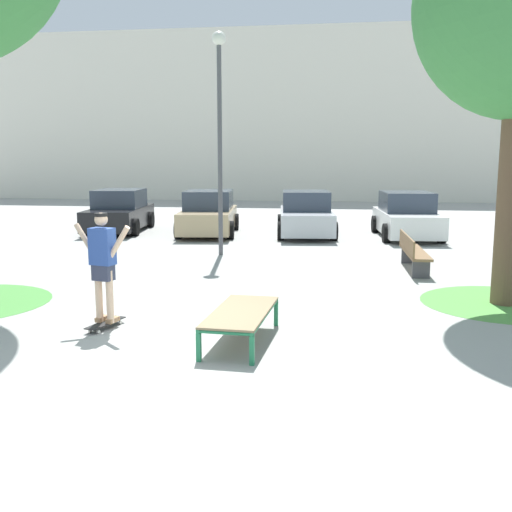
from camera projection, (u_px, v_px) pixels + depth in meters
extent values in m
plane|color=#999993|center=(182.00, 345.00, 8.33)|extent=(120.00, 120.00, 0.00)
cube|color=silver|center=(260.00, 117.00, 38.19)|extent=(38.90, 4.00, 10.44)
cube|color=#237A4C|center=(233.00, 312.00, 9.40)|extent=(0.06, 0.06, 0.38)
cube|color=#237A4C|center=(276.00, 314.00, 9.26)|extent=(0.06, 0.06, 0.38)
cube|color=#237A4C|center=(199.00, 347.00, 7.62)|extent=(0.06, 0.06, 0.38)
cube|color=#237A4C|center=(252.00, 351.00, 7.48)|extent=(0.06, 0.06, 0.38)
cylinder|color=#237A4C|center=(217.00, 313.00, 8.48)|extent=(0.16, 1.90, 0.05)
cylinder|color=#237A4C|center=(265.00, 316.00, 8.34)|extent=(0.16, 1.90, 0.05)
cylinder|color=#237A4C|center=(254.00, 299.00, 9.30)|extent=(0.76, 0.09, 0.05)
cylinder|color=#237A4C|center=(225.00, 333.00, 7.52)|extent=(0.76, 0.09, 0.05)
cube|color=#847051|center=(241.00, 312.00, 8.40)|extent=(0.87, 1.94, 0.03)
cube|color=black|center=(105.00, 323.00, 9.15)|extent=(0.39, 0.82, 0.02)
cylinder|color=silver|center=(112.00, 321.00, 9.44)|extent=(0.04, 0.06, 0.06)
cylinder|color=silver|center=(120.00, 322.00, 9.39)|extent=(0.04, 0.06, 0.06)
cylinder|color=silver|center=(90.00, 331.00, 8.93)|extent=(0.04, 0.06, 0.06)
cylinder|color=silver|center=(98.00, 332.00, 8.87)|extent=(0.04, 0.06, 0.06)
cylinder|color=beige|center=(99.00, 296.00, 9.12)|extent=(0.11, 0.11, 0.82)
cube|color=#99704C|center=(102.00, 319.00, 9.22)|extent=(0.16, 0.26, 0.07)
cylinder|color=beige|center=(110.00, 297.00, 9.04)|extent=(0.11, 0.11, 0.82)
cube|color=#99704C|center=(113.00, 320.00, 9.15)|extent=(0.16, 0.26, 0.07)
cube|color=#33384C|center=(103.00, 272.00, 9.02)|extent=(0.34, 0.27, 0.24)
cube|color=#2D4C99|center=(102.00, 246.00, 8.96)|extent=(0.40, 0.30, 0.56)
cylinder|color=beige|center=(86.00, 240.00, 9.05)|extent=(0.41, 0.17, 0.52)
cylinder|color=beige|center=(119.00, 242.00, 8.83)|extent=(0.41, 0.17, 0.52)
sphere|color=beige|center=(101.00, 219.00, 8.89)|extent=(0.20, 0.20, 0.20)
cylinder|color=black|center=(101.00, 215.00, 8.88)|extent=(0.19, 0.19, 0.05)
cylinder|color=brown|center=(511.00, 204.00, 10.43)|extent=(0.50, 0.50, 3.60)
cylinder|color=#519342|center=(504.00, 303.00, 10.72)|extent=(2.96, 2.96, 0.01)
cube|color=black|center=(119.00, 217.00, 21.32)|extent=(2.18, 4.37, 0.70)
cube|color=#2D3847|center=(120.00, 198.00, 21.36)|extent=(1.79, 2.27, 0.64)
cylinder|color=black|center=(135.00, 227.00, 20.05)|extent=(0.29, 0.62, 0.60)
cylinder|color=black|center=(85.00, 227.00, 20.09)|extent=(0.29, 0.62, 0.60)
cylinder|color=black|center=(150.00, 219.00, 22.62)|extent=(0.29, 0.62, 0.60)
cylinder|color=black|center=(106.00, 219.00, 22.66)|extent=(0.29, 0.62, 0.60)
cube|color=tan|center=(209.00, 219.00, 20.53)|extent=(2.16, 4.36, 0.70)
cube|color=#2D3847|center=(209.00, 200.00, 20.57)|extent=(1.79, 2.26, 0.64)
cylinder|color=black|center=(230.00, 230.00, 19.26)|extent=(0.29, 0.62, 0.60)
cylinder|color=black|center=(178.00, 230.00, 19.30)|extent=(0.29, 0.62, 0.60)
cylinder|color=black|center=(235.00, 222.00, 21.83)|extent=(0.29, 0.62, 0.60)
cylinder|color=black|center=(189.00, 222.00, 21.87)|extent=(0.29, 0.62, 0.60)
cube|color=#B7BABF|center=(306.00, 220.00, 20.24)|extent=(2.12, 4.35, 0.70)
cube|color=#2D3847|center=(306.00, 200.00, 20.27)|extent=(1.77, 2.25, 0.64)
cylinder|color=black|center=(334.00, 231.00, 18.95)|extent=(0.28, 0.62, 0.60)
cylinder|color=black|center=(281.00, 231.00, 19.02)|extent=(0.28, 0.62, 0.60)
cylinder|color=black|center=(327.00, 223.00, 21.52)|extent=(0.28, 0.62, 0.60)
cylinder|color=black|center=(281.00, 222.00, 21.59)|extent=(0.28, 0.62, 0.60)
cube|color=silver|center=(407.00, 222.00, 19.69)|extent=(2.03, 4.32, 0.70)
cube|color=#2D3847|center=(407.00, 202.00, 19.73)|extent=(1.72, 2.22, 0.64)
cylinder|color=black|center=(442.00, 233.00, 18.39)|extent=(0.27, 0.62, 0.60)
cylinder|color=black|center=(386.00, 233.00, 18.49)|extent=(0.27, 0.62, 0.60)
cylinder|color=black|center=(424.00, 224.00, 20.95)|extent=(0.27, 0.62, 0.60)
cylinder|color=black|center=(375.00, 224.00, 21.06)|extent=(0.27, 0.62, 0.60)
cube|color=brown|center=(415.00, 252.00, 13.85)|extent=(0.49, 2.41, 0.06)
cube|color=brown|center=(407.00, 243.00, 13.84)|extent=(0.09, 2.40, 0.36)
cube|color=#424247|center=(409.00, 255.00, 14.83)|extent=(0.38, 0.09, 0.40)
cube|color=#424247|center=(421.00, 269.00, 12.95)|extent=(0.38, 0.09, 0.40)
cylinder|color=#4C4C51|center=(220.00, 152.00, 15.74)|extent=(0.12, 0.12, 5.50)
sphere|color=silver|center=(219.00, 38.00, 15.27)|extent=(0.36, 0.36, 0.36)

